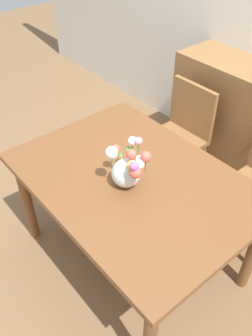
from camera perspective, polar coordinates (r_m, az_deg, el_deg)
ground_plane at (r=2.65m, az=0.95°, el=-14.07°), size 12.00×12.00×0.00m
dining_table at (r=2.14m, az=1.15°, el=-3.40°), size 1.43×1.02×0.77m
chair_left at (r=2.93m, az=8.82°, el=5.86°), size 0.42×0.42×0.90m
dresser at (r=3.12m, az=19.29°, el=5.83°), size 1.40×0.47×1.00m
flower_vase at (r=1.94m, az=0.23°, el=-0.09°), size 0.28×0.22×0.27m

